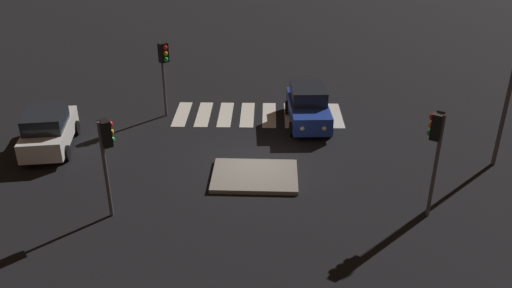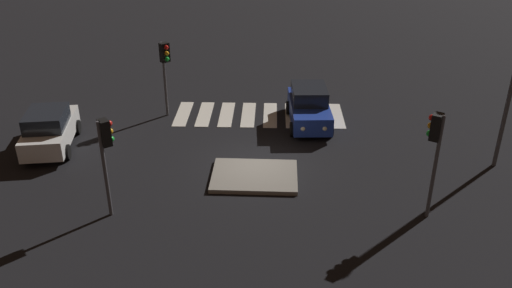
{
  "view_description": "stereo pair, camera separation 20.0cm",
  "coord_description": "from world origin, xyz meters",
  "px_view_note": "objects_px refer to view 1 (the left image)",
  "views": [
    {
      "loc": [
        -0.46,
        20.5,
        11.37
      ],
      "look_at": [
        0.0,
        0.0,
        1.0
      ],
      "focal_mm": 37.69,
      "sensor_mm": 36.0,
      "label": 1
    },
    {
      "loc": [
        -0.66,
        20.49,
        11.37
      ],
      "look_at": [
        0.0,
        0.0,
        1.0
      ],
      "focal_mm": 37.69,
      "sensor_mm": 36.0,
      "label": 2
    }
  ],
  "objects_px": {
    "traffic_light_east": "(164,62)",
    "traffic_light_west": "(436,140)",
    "traffic_island": "(255,176)",
    "car_blue": "(308,106)",
    "car_white": "(49,130)",
    "traffic_light_north": "(106,145)"
  },
  "relations": [
    {
      "from": "traffic_light_west",
      "to": "traffic_island",
      "type": "bearing_deg",
      "value": 8.5
    },
    {
      "from": "car_blue",
      "to": "car_white",
      "type": "relative_size",
      "value": 0.99
    },
    {
      "from": "traffic_island",
      "to": "car_white",
      "type": "relative_size",
      "value": 0.79
    },
    {
      "from": "car_blue",
      "to": "traffic_light_west",
      "type": "distance_m",
      "value": 9.15
    },
    {
      "from": "car_white",
      "to": "traffic_light_north",
      "type": "height_order",
      "value": "traffic_light_north"
    },
    {
      "from": "traffic_light_north",
      "to": "traffic_light_west",
      "type": "height_order",
      "value": "traffic_light_west"
    },
    {
      "from": "car_blue",
      "to": "traffic_light_east",
      "type": "height_order",
      "value": "traffic_light_east"
    },
    {
      "from": "traffic_island",
      "to": "traffic_light_west",
      "type": "relative_size",
      "value": 0.88
    },
    {
      "from": "traffic_island",
      "to": "traffic_light_west",
      "type": "distance_m",
      "value": 7.46
    },
    {
      "from": "traffic_light_east",
      "to": "car_white",
      "type": "bearing_deg",
      "value": -94.42
    },
    {
      "from": "car_blue",
      "to": "traffic_light_west",
      "type": "xyz_separation_m",
      "value": [
        -3.81,
        8.03,
        2.16
      ]
    },
    {
      "from": "traffic_island",
      "to": "traffic_light_west",
      "type": "height_order",
      "value": "traffic_light_west"
    },
    {
      "from": "car_blue",
      "to": "traffic_light_east",
      "type": "relative_size",
      "value": 1.14
    },
    {
      "from": "car_white",
      "to": "traffic_light_west",
      "type": "height_order",
      "value": "traffic_light_west"
    },
    {
      "from": "traffic_light_east",
      "to": "traffic_light_west",
      "type": "bearing_deg",
      "value": 8.79
    },
    {
      "from": "traffic_island",
      "to": "car_blue",
      "type": "bearing_deg",
      "value": -114.71
    },
    {
      "from": "traffic_island",
      "to": "traffic_light_north",
      "type": "xyz_separation_m",
      "value": [
        5.12,
        2.77,
        2.8
      ]
    },
    {
      "from": "car_white",
      "to": "traffic_light_west",
      "type": "bearing_deg",
      "value": -116.37
    },
    {
      "from": "traffic_light_east",
      "to": "traffic_light_north",
      "type": "relative_size",
      "value": 1.03
    },
    {
      "from": "traffic_island",
      "to": "car_blue",
      "type": "xyz_separation_m",
      "value": [
        -2.54,
        -5.52,
        0.84
      ]
    },
    {
      "from": "car_blue",
      "to": "traffic_light_north",
      "type": "bearing_deg",
      "value": -45.55
    },
    {
      "from": "car_blue",
      "to": "traffic_light_west",
      "type": "height_order",
      "value": "traffic_light_west"
    }
  ]
}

